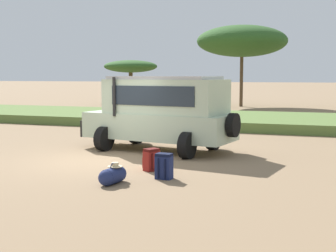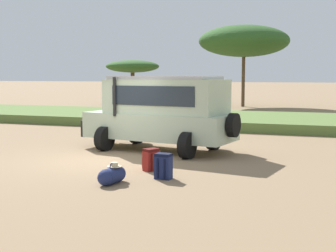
{
  "view_description": "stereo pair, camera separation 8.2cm",
  "coord_description": "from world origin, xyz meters",
  "views": [
    {
      "loc": [
        6.35,
        -11.91,
        2.47
      ],
      "look_at": [
        1.82,
        0.83,
        1.0
      ],
      "focal_mm": 50.0,
      "sensor_mm": 36.0,
      "label": 1
    },
    {
      "loc": [
        6.43,
        -11.88,
        2.47
      ],
      "look_at": [
        1.82,
        0.83,
        1.0
      ],
      "focal_mm": 50.0,
      "sensor_mm": 36.0,
      "label": 2
    }
  ],
  "objects": [
    {
      "name": "backpack_cluster_center",
      "position": [
        2.58,
        -1.59,
        0.3
      ],
      "size": [
        0.4,
        0.38,
        0.62
      ],
      "color": "navy",
      "rests_on": "ground_plane"
    },
    {
      "name": "grass_bank",
      "position": [
        0.0,
        11.42,
        0.22
      ],
      "size": [
        120.0,
        7.0,
        0.44
      ],
      "color": "#5B7538",
      "rests_on": "ground_plane"
    },
    {
      "name": "duffel_bag_low_black_case",
      "position": [
        1.65,
        -2.46,
        0.19
      ],
      "size": [
        0.44,
        0.86,
        0.48
      ],
      "color": "navy",
      "rests_on": "ground_plane"
    },
    {
      "name": "safari_vehicle",
      "position": [
        1.05,
        2.38,
        1.29
      ],
      "size": [
        5.47,
        3.24,
        2.44
      ],
      "color": "#B2C6A8",
      "rests_on": "ground_plane"
    },
    {
      "name": "acacia_tree_centre_back",
      "position": [
        -0.63,
        25.04,
        5.13
      ],
      "size": [
        7.04,
        7.63,
        6.36
      ],
      "color": "brown",
      "rests_on": "ground_plane"
    },
    {
      "name": "ground_plane",
      "position": [
        0.0,
        0.0,
        0.0
      ],
      "size": [
        320.0,
        320.0,
        0.0
      ],
      "primitive_type": "plane",
      "color": "#8C7051"
    },
    {
      "name": "backpack_beside_front_wheel",
      "position": [
        1.92,
        -0.78,
        0.28
      ],
      "size": [
        0.46,
        0.46,
        0.58
      ],
      "color": "maroon",
      "rests_on": "ground_plane"
    },
    {
      "name": "acacia_tree_left_mid",
      "position": [
        -10.08,
        24.75,
        3.21
      ],
      "size": [
        4.53,
        4.56,
        3.76
      ],
      "color": "brown",
      "rests_on": "ground_plane"
    }
  ]
}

